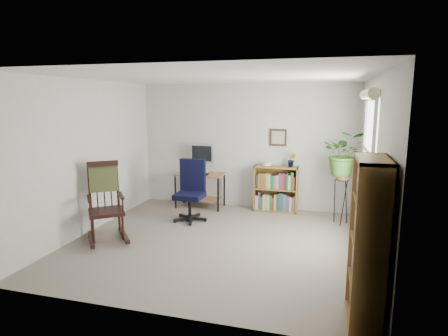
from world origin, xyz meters
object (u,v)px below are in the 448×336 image
(desk, at_px, (200,190))
(tall_bookshelf, at_px, (368,243))
(low_bookshelf, at_px, (276,189))
(rocking_chair, at_px, (106,201))
(office_chair, at_px, (189,191))

(desk, xyz_separation_m, tall_bookshelf, (2.77, -3.30, 0.45))
(desk, height_order, tall_bookshelf, tall_bookshelf)
(low_bookshelf, distance_m, tall_bookshelf, 3.67)
(rocking_chair, distance_m, tall_bookshelf, 3.76)
(tall_bookshelf, bearing_deg, rocking_chair, 160.57)
(desk, distance_m, tall_bookshelf, 4.33)
(desk, relative_size, low_bookshelf, 1.09)
(low_bookshelf, bearing_deg, tall_bookshelf, -69.25)
(desk, height_order, rocking_chair, rocking_chair)
(office_chair, height_order, low_bookshelf, office_chair)
(desk, relative_size, office_chair, 0.87)
(tall_bookshelf, bearing_deg, desk, 129.96)
(desk, bearing_deg, low_bookshelf, 4.67)
(office_chair, distance_m, low_bookshelf, 1.69)
(rocking_chair, height_order, low_bookshelf, rocking_chair)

